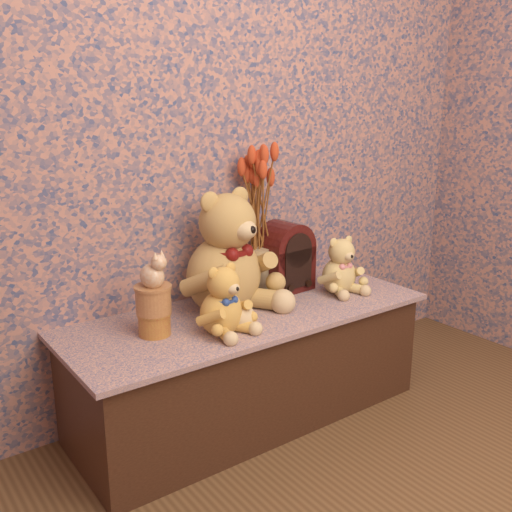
{
  "coord_description": "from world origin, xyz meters",
  "views": [
    {
      "loc": [
        -1.26,
        -0.55,
        1.29
      ],
      "look_at": [
        0.0,
        1.17,
        0.7
      ],
      "focal_mm": 40.96,
      "sensor_mm": 36.0,
      "label": 1
    }
  ],
  "objects": [
    {
      "name": "biscuit_tin_upper",
      "position": [
        -0.41,
        1.23,
        0.59
      ],
      "size": [
        0.16,
        0.16,
        0.1
      ],
      "primitive_type": "cylinder",
      "rotation": [
        0.0,
        0.0,
        -0.38
      ],
      "color": "#DFAA61",
      "rests_on": "biscuit_tin_lower"
    },
    {
      "name": "display_shelf",
      "position": [
        0.0,
        1.22,
        0.23
      ],
      "size": [
        1.48,
        0.57,
        0.46
      ],
      "primitive_type": "cube",
      "color": "#3A4377",
      "rests_on": "ground"
    },
    {
      "name": "teddy_small",
      "position": [
        0.47,
        1.2,
        0.59
      ],
      "size": [
        0.23,
        0.26,
        0.26
      ],
      "primitive_type": null,
      "rotation": [
        0.0,
        0.0,
        -0.08
      ],
      "color": "#DABB67",
      "rests_on": "display_shelf"
    },
    {
      "name": "ceramic_vase",
      "position": [
        0.15,
        1.38,
        0.56
      ],
      "size": [
        0.16,
        0.16,
        0.2
      ],
      "primitive_type": "cylinder",
      "rotation": [
        0.0,
        0.0,
        -0.4
      ],
      "color": "tan",
      "rests_on": "display_shelf"
    },
    {
      "name": "dried_stalks",
      "position": [
        0.15,
        1.38,
        0.86
      ],
      "size": [
        0.27,
        0.27,
        0.4
      ],
      "primitive_type": null,
      "rotation": [
        0.0,
        0.0,
        -0.3
      ],
      "color": "#C94220",
      "rests_on": "ceramic_vase"
    },
    {
      "name": "cathedral_radio",
      "position": [
        0.29,
        1.35,
        0.61
      ],
      "size": [
        0.23,
        0.17,
        0.3
      ],
      "primitive_type": null,
      "rotation": [
        0.0,
        0.0,
        0.06
      ],
      "color": "#3C0B0B",
      "rests_on": "display_shelf"
    },
    {
      "name": "teddy_large",
      "position": [
        -0.05,
        1.33,
        0.72
      ],
      "size": [
        0.5,
        0.56,
        0.52
      ],
      "primitive_type": null,
      "rotation": [
        0.0,
        0.0,
        0.2
      ],
      "color": "#AC8342",
      "rests_on": "display_shelf"
    },
    {
      "name": "cat_figurine",
      "position": [
        -0.41,
        1.23,
        0.71
      ],
      "size": [
        0.13,
        0.14,
        0.13
      ],
      "primitive_type": null,
      "rotation": [
        0.0,
        0.0,
        0.42
      ],
      "color": "silver",
      "rests_on": "biscuit_tin_upper"
    },
    {
      "name": "biscuit_tin_lower",
      "position": [
        -0.41,
        1.23,
        0.5
      ],
      "size": [
        0.12,
        0.12,
        0.08
      ],
      "primitive_type": "cylinder",
      "rotation": [
        0.0,
        0.0,
        -0.02
      ],
      "color": "gold",
      "rests_on": "display_shelf"
    },
    {
      "name": "teddy_medium",
      "position": [
        -0.19,
        1.12,
        0.59
      ],
      "size": [
        0.26,
        0.29,
        0.27
      ],
      "primitive_type": null,
      "rotation": [
        0.0,
        0.0,
        0.18
      ],
      "color": "#B17F32",
      "rests_on": "display_shelf"
    }
  ]
}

